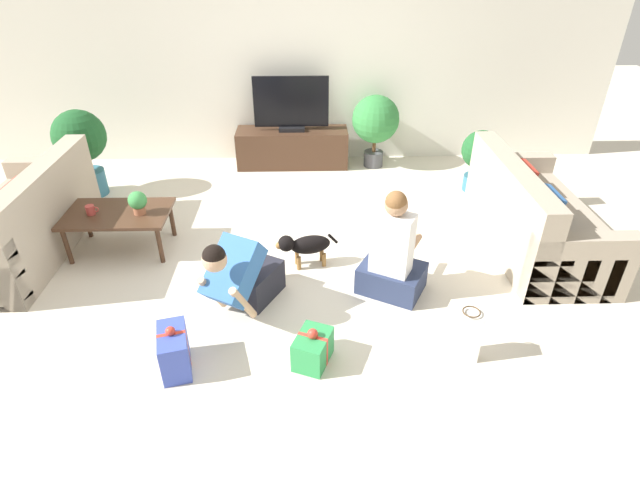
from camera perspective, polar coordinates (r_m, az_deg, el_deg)
The scene contains 18 objects.
ground_plane at distance 4.67m, azimuth -4.52°, elevation -2.77°, with size 16.00×16.00×0.00m, color beige.
wall_back at distance 6.62m, azimuth -4.05°, elevation 19.96°, with size 8.40×0.06×2.60m.
sofa_left at distance 5.45m, azimuth -30.86°, elevation 1.49°, with size 0.86×1.83×0.86m.
sofa_right at distance 5.19m, azimuth 23.17°, elevation 2.25°, with size 0.86×1.83×0.86m.
coffee_table at distance 5.08m, azimuth -22.09°, elevation 2.53°, with size 0.97×0.61×0.40m.
tv_console at distance 6.64m, azimuth -3.17°, elevation 10.48°, with size 1.43×0.44×0.48m.
tv at distance 6.47m, azimuth -3.31°, elevation 14.97°, with size 0.94×0.20×0.68m.
potted_plant_back_right at distance 6.53m, azimuth 6.37°, elevation 13.32°, with size 0.60×0.60×0.93m.
potted_plant_corner_right at distance 6.14m, azimuth 17.87°, elevation 9.22°, with size 0.45×0.45×0.73m.
potted_plant_corner_left at distance 6.29m, azimuth -25.64°, elevation 9.92°, with size 0.58×0.58×1.00m.
person_kneeling at distance 3.99m, azimuth -8.93°, elevation -4.05°, with size 0.64×0.82×0.77m.
person_sitting at distance 4.18m, azimuth 8.27°, elevation -1.99°, with size 0.65×0.61×0.97m.
dog at distance 4.52m, azimuth -1.78°, elevation -0.59°, with size 0.57×0.23×0.34m.
gift_box_a at distance 3.69m, azimuth -16.32°, elevation -12.05°, with size 0.27×0.39×0.38m.
gift_box_b at distance 3.62m, azimuth -0.83°, elevation -12.30°, with size 0.32×0.36×0.30m.
gift_bag_a at distance 3.74m, azimuth 16.41°, elevation -10.42°, with size 0.21×0.15×0.43m.
mug at distance 5.09m, azimuth -24.73°, elevation 3.14°, with size 0.12×0.08×0.09m.
tabletop_plant at distance 4.90m, azimuth -20.11°, elevation 4.13°, with size 0.17×0.17×0.22m.
Camera 1 is at (0.26, -3.85, 2.64)m, focal length 28.00 mm.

